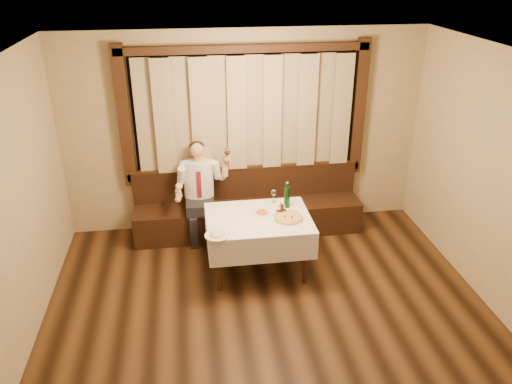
{
  "coord_description": "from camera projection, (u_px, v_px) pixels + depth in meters",
  "views": [
    {
      "loc": [
        -0.79,
        -3.57,
        3.65
      ],
      "look_at": [
        0.0,
        1.9,
        1.0
      ],
      "focal_mm": 35.0,
      "sensor_mm": 36.0,
      "label": 1
    }
  ],
  "objects": [
    {
      "name": "banquette",
      "position": [
        248.0,
        211.0,
        7.16
      ],
      "size": [
        3.2,
        0.61,
        0.94
      ],
      "color": "black",
      "rests_on": "ground"
    },
    {
      "name": "pizza",
      "position": [
        288.0,
        218.0,
        6.01
      ],
      "size": [
        0.37,
        0.37,
        0.04
      ],
      "rotation": [
        0.0,
        0.0,
        0.22
      ],
      "color": "white",
      "rests_on": "dining_table"
    },
    {
      "name": "room",
      "position": [
        269.0,
        187.0,
        5.08
      ],
      "size": [
        5.01,
        6.01,
        2.81
      ],
      "color": "black",
      "rests_on": "ground"
    },
    {
      "name": "table_wine_glass",
      "position": [
        274.0,
        193.0,
        6.35
      ],
      "size": [
        0.07,
        0.07,
        0.18
      ],
      "rotation": [
        0.0,
        0.0,
        -0.31
      ],
      "color": "white",
      "rests_on": "dining_table"
    },
    {
      "name": "green_bottle",
      "position": [
        287.0,
        196.0,
        6.24
      ],
      "size": [
        0.07,
        0.07,
        0.34
      ],
      "rotation": [
        0.0,
        0.0,
        -0.38
      ],
      "color": "#0F461A",
      "rests_on": "dining_table"
    },
    {
      "name": "pasta_red",
      "position": [
        262.0,
        211.0,
        6.12
      ],
      "size": [
        0.24,
        0.24,
        0.08
      ],
      "rotation": [
        0.0,
        0.0,
        -0.18
      ],
      "color": "white",
      "rests_on": "dining_table"
    },
    {
      "name": "seated_man",
      "position": [
        199.0,
        184.0,
        6.78
      ],
      "size": [
        0.76,
        0.57,
        1.39
      ],
      "color": "black",
      "rests_on": "ground"
    },
    {
      "name": "pasta_cream",
      "position": [
        217.0,
        233.0,
        5.63
      ],
      "size": [
        0.28,
        0.28,
        0.1
      ],
      "rotation": [
        0.0,
        0.0,
        -0.07
      ],
      "color": "white",
      "rests_on": "dining_table"
    },
    {
      "name": "cruet_caddy",
      "position": [
        282.0,
        210.0,
        6.14
      ],
      "size": [
        0.12,
        0.08,
        0.12
      ],
      "rotation": [
        0.0,
        0.0,
        0.26
      ],
      "color": "black",
      "rests_on": "dining_table"
    },
    {
      "name": "dining_table",
      "position": [
        258.0,
        225.0,
        6.1
      ],
      "size": [
        1.27,
        0.97,
        0.76
      ],
      "color": "black",
      "rests_on": "ground"
    }
  ]
}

